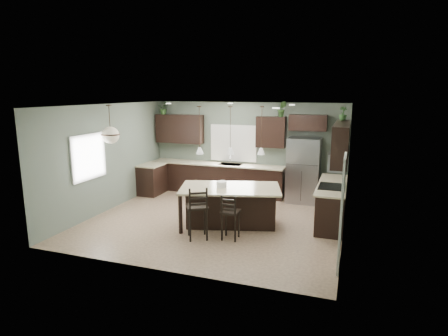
% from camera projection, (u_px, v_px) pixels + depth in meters
% --- Properties ---
extents(ground, '(6.00, 6.00, 0.00)m').
position_uv_depth(ground, '(215.00, 221.00, 9.18)').
color(ground, '#9E8466').
rests_on(ground, ground).
extents(pantry_door, '(0.04, 0.82, 2.04)m').
position_uv_depth(pantry_door, '(342.00, 212.00, 6.58)').
color(pantry_door, white).
rests_on(pantry_door, ground).
extents(window_back, '(1.35, 0.02, 1.00)m').
position_uv_depth(window_back, '(234.00, 143.00, 11.53)').
color(window_back, white).
rests_on(window_back, room_shell).
extents(window_left, '(0.02, 1.10, 1.00)m').
position_uv_depth(window_left, '(88.00, 157.00, 9.09)').
color(window_left, white).
rests_on(window_left, room_shell).
extents(left_return_cabs, '(0.60, 0.90, 0.90)m').
position_uv_depth(left_return_cabs, '(152.00, 179.00, 11.53)').
color(left_return_cabs, black).
rests_on(left_return_cabs, ground).
extents(left_return_countertop, '(0.66, 0.96, 0.04)m').
position_uv_depth(left_return_countertop, '(152.00, 165.00, 11.43)').
color(left_return_countertop, beige).
rests_on(left_return_countertop, left_return_cabs).
extents(back_lower_cabs, '(4.20, 0.60, 0.90)m').
position_uv_depth(back_lower_cabs, '(217.00, 179.00, 11.63)').
color(back_lower_cabs, black).
rests_on(back_lower_cabs, ground).
extents(back_countertop, '(4.20, 0.66, 0.04)m').
position_uv_depth(back_countertop, '(217.00, 164.00, 11.52)').
color(back_countertop, beige).
rests_on(back_countertop, back_lower_cabs).
extents(sink_inset, '(0.70, 0.45, 0.01)m').
position_uv_depth(sink_inset, '(230.00, 164.00, 11.37)').
color(sink_inset, gray).
rests_on(sink_inset, back_countertop).
extents(faucet, '(0.02, 0.02, 0.28)m').
position_uv_depth(faucet, '(230.00, 160.00, 11.31)').
color(faucet, silver).
rests_on(faucet, back_countertop).
extents(back_upper_left, '(1.55, 0.34, 0.90)m').
position_uv_depth(back_upper_left, '(180.00, 129.00, 11.87)').
color(back_upper_left, black).
rests_on(back_upper_left, room_shell).
extents(back_upper_right, '(0.85, 0.34, 0.90)m').
position_uv_depth(back_upper_right, '(271.00, 132.00, 10.92)').
color(back_upper_right, black).
rests_on(back_upper_right, room_shell).
extents(fridge_header, '(1.05, 0.34, 0.45)m').
position_uv_depth(fridge_header, '(308.00, 123.00, 10.52)').
color(fridge_header, black).
rests_on(fridge_header, room_shell).
extents(right_lower_cabs, '(0.60, 2.35, 0.90)m').
position_uv_depth(right_lower_cabs, '(332.00, 204.00, 9.03)').
color(right_lower_cabs, black).
rests_on(right_lower_cabs, ground).
extents(right_countertop, '(0.66, 2.35, 0.04)m').
position_uv_depth(right_countertop, '(332.00, 185.00, 8.94)').
color(right_countertop, beige).
rests_on(right_countertop, right_lower_cabs).
extents(cooktop, '(0.58, 0.75, 0.02)m').
position_uv_depth(cooktop, '(332.00, 187.00, 8.68)').
color(cooktop, black).
rests_on(cooktop, right_countertop).
extents(wall_oven_front, '(0.01, 0.72, 0.60)m').
position_uv_depth(wall_oven_front, '(318.00, 206.00, 8.87)').
color(wall_oven_front, gray).
rests_on(wall_oven_front, right_lower_cabs).
extents(right_upper_cabs, '(0.34, 2.35, 0.90)m').
position_uv_depth(right_upper_cabs, '(341.00, 142.00, 8.69)').
color(right_upper_cabs, black).
rests_on(right_upper_cabs, room_shell).
extents(microwave, '(0.40, 0.75, 0.40)m').
position_uv_depth(microwave, '(338.00, 161.00, 8.53)').
color(microwave, gray).
rests_on(microwave, right_upper_cabs).
extents(refrigerator, '(0.90, 0.74, 1.85)m').
position_uv_depth(refrigerator, '(303.00, 170.00, 10.58)').
color(refrigerator, gray).
rests_on(refrigerator, ground).
extents(kitchen_island, '(2.57, 1.88, 0.92)m').
position_uv_depth(kitchen_island, '(230.00, 206.00, 8.78)').
color(kitchen_island, black).
rests_on(kitchen_island, ground).
extents(serving_dish, '(0.24, 0.24, 0.14)m').
position_uv_depth(serving_dish, '(222.00, 184.00, 8.69)').
color(serving_dish, white).
rests_on(serving_dish, kitchen_island).
extents(bar_stool_left, '(0.59, 0.59, 1.17)m').
position_uv_depth(bar_stool_left, '(197.00, 212.00, 7.96)').
color(bar_stool_left, black).
rests_on(bar_stool_left, ground).
extents(bar_stool_center, '(0.38, 0.38, 1.00)m').
position_uv_depth(bar_stool_center, '(230.00, 217.00, 7.94)').
color(bar_stool_center, black).
rests_on(bar_stool_center, ground).
extents(pendant_left, '(0.17, 0.17, 1.10)m').
position_uv_depth(pendant_left, '(199.00, 130.00, 8.46)').
color(pendant_left, white).
rests_on(pendant_left, room_shell).
extents(pendant_center, '(0.17, 0.17, 1.10)m').
position_uv_depth(pendant_center, '(230.00, 130.00, 8.43)').
color(pendant_center, white).
rests_on(pendant_center, room_shell).
extents(pendant_right, '(0.17, 0.17, 1.10)m').
position_uv_depth(pendant_right, '(261.00, 131.00, 8.39)').
color(pendant_right, silver).
rests_on(pendant_right, room_shell).
extents(chandelier, '(0.46, 0.46, 0.96)m').
position_uv_depth(chandelier, '(110.00, 124.00, 9.19)').
color(chandelier, beige).
rests_on(chandelier, room_shell).
extents(plant_back_left, '(0.35, 0.30, 0.39)m').
position_uv_depth(plant_back_left, '(164.00, 108.00, 11.88)').
color(plant_back_left, '#28491F').
rests_on(plant_back_left, back_upper_left).
extents(plant_back_right, '(0.26, 0.22, 0.44)m').
position_uv_depth(plant_back_right, '(282.00, 109.00, 10.66)').
color(plant_back_right, '#305625').
rests_on(plant_back_right, back_upper_right).
extents(plant_right_wall, '(0.25, 0.25, 0.34)m').
position_uv_depth(plant_right_wall, '(343.00, 113.00, 9.36)').
color(plant_right_wall, '#2B5424').
rests_on(plant_right_wall, right_upper_cabs).
extents(room_shell, '(6.00, 6.00, 6.00)m').
position_uv_depth(room_shell, '(214.00, 152.00, 8.84)').
color(room_shell, '#5D6B5D').
rests_on(room_shell, ground).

